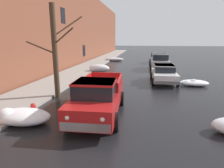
% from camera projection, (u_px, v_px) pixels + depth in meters
% --- Properties ---
extents(left_sidewalk_slab, '(3.20, 80.00, 0.12)m').
position_uv_depth(left_sidewalk_slab, '(76.00, 72.00, 19.91)').
color(left_sidewalk_slab, gray).
rests_on(left_sidewalk_slab, ground).
extents(brick_townhouse_facade, '(0.63, 80.00, 10.56)m').
position_uv_depth(brick_townhouse_facade, '(54.00, 20.00, 19.05)').
color(brick_townhouse_facade, brown).
rests_on(brick_townhouse_facade, ground).
extents(snow_bank_near_corner_left, '(2.96, 1.02, 0.54)m').
position_uv_depth(snow_bank_near_corner_left, '(115.00, 59.00, 30.57)').
color(snow_bank_near_corner_left, white).
rests_on(snow_bank_near_corner_left, ground).
extents(snow_bank_mid_block_left, '(2.19, 1.06, 0.81)m').
position_uv_depth(snow_bank_mid_block_left, '(98.00, 68.00, 20.31)').
color(snow_bank_mid_block_left, white).
rests_on(snow_bank_mid_block_left, ground).
extents(snow_bank_near_corner_right, '(2.06, 1.20, 0.53)m').
position_uv_depth(snow_bank_near_corner_right, '(194.00, 83.00, 14.34)').
color(snow_bank_near_corner_right, white).
rests_on(snow_bank_near_corner_right, ground).
extents(snow_bank_along_right_kerb, '(2.29, 1.37, 0.69)m').
position_uv_depth(snow_bank_along_right_kerb, '(21.00, 116.00, 7.93)').
color(snow_bank_along_right_kerb, white).
rests_on(snow_bank_along_right_kerb, ground).
extents(bare_tree_second_along_sidewalk, '(3.12, 1.18, 5.32)m').
position_uv_depth(bare_tree_second_along_sidewalk, '(55.00, 52.00, 10.93)').
color(bare_tree_second_along_sidewalk, '#423323').
rests_on(bare_tree_second_along_sidewalk, ground).
extents(pickup_truck_red_approaching_near_lane, '(2.25, 5.11, 1.76)m').
position_uv_depth(pickup_truck_red_approaching_near_lane, '(98.00, 97.00, 8.62)').
color(pickup_truck_red_approaching_near_lane, red).
rests_on(pickup_truck_red_approaching_near_lane, ground).
extents(sedan_white_parked_kerbside_close, '(2.02, 4.11, 1.42)m').
position_uv_depth(sedan_white_parked_kerbside_close, '(164.00, 73.00, 15.37)').
color(sedan_white_parked_kerbside_close, silver).
rests_on(sedan_white_parked_kerbside_close, ground).
extents(suv_silver_parked_kerbside_mid, '(2.12, 4.37, 1.82)m').
position_uv_depth(suv_silver_parked_kerbside_mid, '(160.00, 61.00, 21.91)').
color(suv_silver_parked_kerbside_mid, '#B7B7BC').
rests_on(suv_silver_parked_kerbside_mid, ground).
extents(sedan_darkblue_parked_far_down_block, '(2.03, 4.25, 1.42)m').
position_uv_depth(sedan_darkblue_parked_far_down_block, '(156.00, 58.00, 27.86)').
color(sedan_darkblue_parked_far_down_block, navy).
rests_on(sedan_darkblue_parked_far_down_block, ground).
extents(fire_hydrant, '(0.42, 0.22, 0.71)m').
position_uv_depth(fire_hydrant, '(34.00, 111.00, 8.41)').
color(fire_hydrant, '#B21E19').
rests_on(fire_hydrant, ground).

